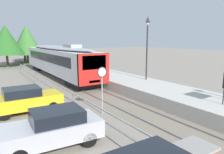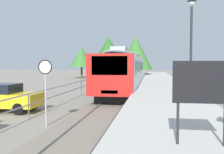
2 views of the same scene
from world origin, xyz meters
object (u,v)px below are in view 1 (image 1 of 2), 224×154
(platform_lamp_mid_platform, at_px, (147,36))
(parked_hatchback_yellow, at_px, (26,99))
(speed_limit_sign, at_px, (102,79))
(commuter_train, at_px, (58,59))
(parked_hatchback_silver, at_px, (53,128))

(platform_lamp_mid_platform, xyz_separation_m, parked_hatchback_yellow, (-10.06, -0.55, -3.83))
(platform_lamp_mid_platform, distance_m, speed_limit_sign, 7.57)
(commuter_train, bearing_deg, parked_hatchback_yellow, -117.30)
(commuter_train, distance_m, speed_limit_sign, 13.85)
(parked_hatchback_silver, bearing_deg, parked_hatchback_yellow, 91.29)
(parked_hatchback_yellow, bearing_deg, speed_limit_sign, -36.48)
(platform_lamp_mid_platform, bearing_deg, parked_hatchback_yellow, -176.85)
(commuter_train, bearing_deg, platform_lamp_mid_platform, -67.08)
(speed_limit_sign, height_order, parked_hatchback_yellow, speed_limit_sign)
(speed_limit_sign, bearing_deg, commuter_train, 81.97)
(parked_hatchback_yellow, bearing_deg, commuter_train, 62.70)
(commuter_train, relative_size, platform_lamp_mid_platform, 3.45)
(platform_lamp_mid_platform, xyz_separation_m, speed_limit_sign, (-6.33, -3.30, -2.50))
(platform_lamp_mid_platform, bearing_deg, parked_hatchback_silver, -150.94)
(speed_limit_sign, bearing_deg, parked_hatchback_silver, -148.39)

